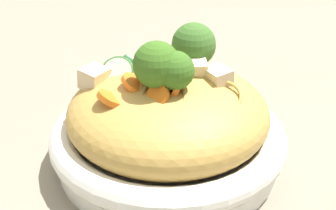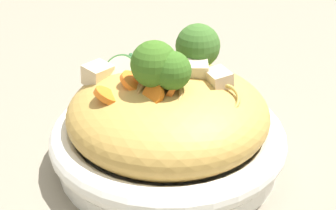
% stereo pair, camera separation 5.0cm
% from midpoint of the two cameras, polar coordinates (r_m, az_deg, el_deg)
% --- Properties ---
extents(ground_plane, '(3.00, 3.00, 0.00)m').
position_cam_midpoint_polar(ground_plane, '(0.54, 2.67, -6.90)').
color(ground_plane, gray).
extents(serving_bowl, '(0.27, 0.27, 0.05)m').
position_cam_midpoint_polar(serving_bowl, '(0.53, 2.74, -4.59)').
color(serving_bowl, white).
rests_on(serving_bowl, ground_plane).
extents(noodle_heap, '(0.23, 0.23, 0.10)m').
position_cam_midpoint_polar(noodle_heap, '(0.51, 2.85, -0.94)').
color(noodle_heap, '#BB9145').
rests_on(noodle_heap, serving_bowl).
extents(broccoli_florets, '(0.13, 0.11, 0.06)m').
position_cam_midpoint_polar(broccoli_florets, '(0.48, 4.18, 5.83)').
color(broccoli_florets, '#A4B777').
rests_on(broccoli_florets, serving_bowl).
extents(carrot_coins, '(0.06, 0.10, 0.03)m').
position_cam_midpoint_polar(carrot_coins, '(0.46, -0.52, 2.07)').
color(carrot_coins, orange).
rests_on(carrot_coins, serving_bowl).
extents(zucchini_slices, '(0.10, 0.11, 0.03)m').
position_cam_midpoint_polar(zucchini_slices, '(0.54, 0.21, 5.24)').
color(zucchini_slices, beige).
rests_on(zucchini_slices, serving_bowl).
extents(chicken_chunks, '(0.05, 0.18, 0.04)m').
position_cam_midpoint_polar(chicken_chunks, '(0.50, 2.15, 3.87)').
color(chicken_chunks, beige).
rests_on(chicken_chunks, serving_bowl).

